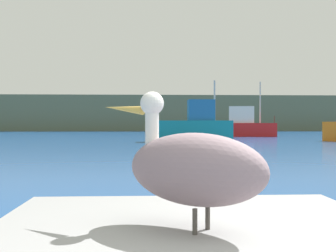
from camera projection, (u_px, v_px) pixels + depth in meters
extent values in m
cube|color=#5B664C|center=(156.00, 114.00, 71.55)|extent=(140.00, 12.15, 5.78)
ellipsoid|color=gray|center=(195.00, 169.00, 2.52)|extent=(1.00, 0.92, 0.45)
cylinder|color=white|center=(152.00, 133.00, 2.71)|extent=(0.09, 0.09, 0.30)
sphere|color=white|center=(152.00, 103.00, 2.71)|extent=(0.16, 0.16, 0.16)
cone|color=gold|center=(123.00, 109.00, 2.86)|extent=(0.32, 0.27, 0.09)
cylinder|color=#4C4742|center=(195.00, 222.00, 2.43)|extent=(0.03, 0.03, 0.15)
cylinder|color=#4C4742|center=(208.00, 217.00, 2.55)|extent=(0.03, 0.03, 0.15)
cube|color=teal|center=(190.00, 131.00, 28.55)|extent=(5.74, 1.72, 1.48)
cube|color=#1E6099|center=(201.00, 110.00, 28.58)|extent=(1.80, 1.29, 1.44)
cylinder|color=#B2B2B2|center=(215.00, 101.00, 28.63)|extent=(0.12, 0.12, 2.78)
cube|color=red|center=(237.00, 130.00, 40.39)|extent=(7.77, 3.55, 1.30)
cube|color=silver|center=(241.00, 115.00, 40.31)|extent=(2.66, 2.09, 1.62)
cylinder|color=#B2B2B2|center=(260.00, 102.00, 40.03)|extent=(0.12, 0.12, 4.01)
cylinder|color=#3F382D|center=(274.00, 119.00, 39.84)|extent=(0.10, 0.10, 0.70)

